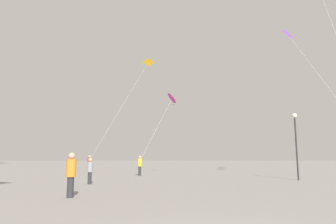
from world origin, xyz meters
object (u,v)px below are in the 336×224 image
kite_amber_delta (147,65)px  lamppost_west (296,135)px  person_in_red (89,163)px  person_in_grey (90,170)px  person_in_yellow (140,165)px  kite_magenta_diamond (172,98)px  person_in_orange (71,173)px  kite_violet_delta (289,35)px

kite_amber_delta → lamppost_west: kite_amber_delta is taller
person_in_red → person_in_grey: 15.48m
person_in_yellow → kite_amber_delta: 16.69m
kite_magenta_diamond → lamppost_west: bearing=-42.1°
kite_magenta_diamond → kite_amber_delta: (-2.79, 9.22, 6.26)m
person_in_orange → kite_amber_delta: size_ratio=0.14×
person_in_yellow → kite_amber_delta: size_ratio=0.14×
person_in_yellow → lamppost_west: lamppost_west is taller
kite_amber_delta → kite_magenta_diamond: bearing=-73.1°
person_in_orange → kite_violet_delta: (17.33, 16.22, 13.14)m
person_in_orange → person_in_red: (-3.73, 21.44, 0.01)m
person_in_orange → person_in_grey: person_in_orange is taller
person_in_yellow → kite_violet_delta: bearing=-0.2°
person_in_yellow → kite_violet_delta: size_ratio=0.13×
person_in_red → person_in_grey: (3.21, -15.14, -0.14)m
person_in_red → lamppost_west: (17.56, -12.59, 2.27)m
person_in_orange → kite_violet_delta: 27.13m
kite_amber_delta → lamppost_west: bearing=-56.1°
person_in_orange → person_in_yellow: (2.15, 15.09, -0.02)m
person_in_grey → person_in_yellow: size_ratio=0.89×
person_in_red → kite_violet_delta: kite_violet_delta is taller
person_in_yellow → kite_magenta_diamond: bearing=21.9°
kite_violet_delta → person_in_orange: bearing=-136.9°
person_in_orange → lamppost_west: bearing=152.3°
person_in_yellow → kite_violet_delta: (15.18, 1.12, 13.16)m
person_in_grey → kite_amber_delta: 23.59m
person_in_orange → kite_amber_delta: bearing=-155.7°
person_in_orange → person_in_yellow: size_ratio=1.02×
person_in_red → kite_amber_delta: 14.82m
kite_amber_delta → lamppost_west: 22.98m
person_in_orange → lamppost_west: 16.57m
lamppost_west → person_in_red: bearing=144.4°
person_in_grey → kite_violet_delta: (17.85, 9.92, 13.26)m
person_in_grey → person_in_red: bearing=-15.8°
person_in_yellow → person_in_red: bearing=128.4°
lamppost_west → person_in_orange: bearing=-147.4°
person_in_orange → lamppost_west: size_ratio=0.37×
person_in_orange → lamppost_west: lamppost_west is taller
person_in_orange → kite_amber_delta: kite_amber_delta is taller
person_in_grey → person_in_yellow: (2.67, 8.80, 0.11)m
person_in_grey → lamppost_west: (14.35, 2.55, 2.41)m
person_in_orange → person_in_red: person_in_red is taller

